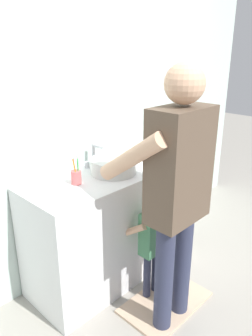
# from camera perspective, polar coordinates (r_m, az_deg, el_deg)

# --- Properties ---
(ground_plane) EXTENTS (14.00, 14.00, 0.00)m
(ground_plane) POSITION_cam_1_polar(r_m,az_deg,el_deg) (2.71, 2.42, -20.00)
(ground_plane) COLOR #9E998E
(back_wall) EXTENTS (4.40, 0.08, 2.70)m
(back_wall) POSITION_cam_1_polar(r_m,az_deg,el_deg) (2.55, -7.73, 11.07)
(back_wall) COLOR silver
(back_wall) RESTS_ON ground
(vanity_cabinet) EXTENTS (1.37, 0.54, 0.88)m
(vanity_cabinet) POSITION_cam_1_polar(r_m,az_deg,el_deg) (2.63, -2.38, -9.69)
(vanity_cabinet) COLOR white
(vanity_cabinet) RESTS_ON ground
(sink_basin) EXTENTS (0.34, 0.34, 0.11)m
(sink_basin) POSITION_cam_1_polar(r_m,az_deg,el_deg) (2.40, -2.22, 0.43)
(sink_basin) COLOR silver
(sink_basin) RESTS_ON vanity_cabinet
(faucet) EXTENTS (0.18, 0.14, 0.18)m
(faucet) POSITION_cam_1_polar(r_m,az_deg,el_deg) (2.54, -5.47, 2.07)
(faucet) COLOR #B7BABF
(faucet) RESTS_ON vanity_cabinet
(toothbrush_cup) EXTENTS (0.07, 0.07, 0.21)m
(toothbrush_cup) POSITION_cam_1_polar(r_m,az_deg,el_deg) (2.23, -8.67, -1.47)
(toothbrush_cup) COLOR #D86666
(toothbrush_cup) RESTS_ON vanity_cabinet
(bath_mat) EXTENTS (0.64, 0.40, 0.02)m
(bath_mat) POSITION_cam_1_polar(r_m,az_deg,el_deg) (2.59, 6.86, -22.23)
(bath_mat) COLOR #CCAD8E
(bath_mat) RESTS_ON ground
(child_toddler) EXTENTS (0.25, 0.25, 0.81)m
(child_toddler) POSITION_cam_1_polar(r_m,az_deg,el_deg) (2.37, 4.47, -12.14)
(child_toddler) COLOR #2D334C
(child_toddler) RESTS_ON ground
(adult_parent) EXTENTS (0.52, 0.55, 1.68)m
(adult_parent) POSITION_cam_1_polar(r_m,az_deg,el_deg) (1.94, 8.76, -2.46)
(adult_parent) COLOR #2D334C
(adult_parent) RESTS_ON ground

